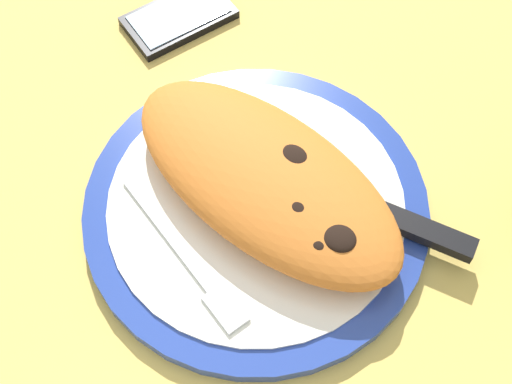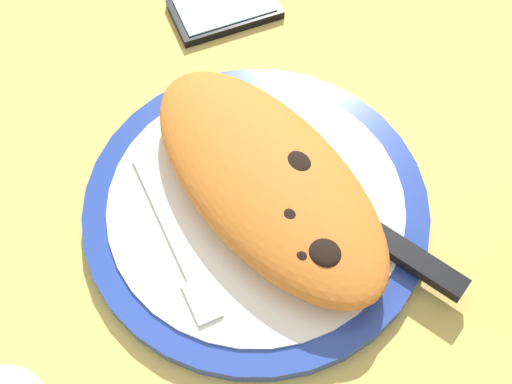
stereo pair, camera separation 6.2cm
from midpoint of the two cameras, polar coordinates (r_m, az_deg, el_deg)
The scene contains 6 objects.
ground_plane at distance 66.68cm, azimuth -2.65°, elevation -2.52°, with size 150.00×150.00×3.00cm, color #DBB756.
plate at distance 64.55cm, azimuth -2.74°, elevation -1.55°, with size 31.40×31.40×1.89cm.
calzone at distance 61.96cm, azimuth -2.13°, elevation 0.91°, with size 28.77×14.43×5.12cm.
fork at distance 61.39cm, azimuth -8.13°, elevation -6.02°, with size 17.27×5.66×0.40cm.
knife at distance 62.97cm, azimuth 7.84°, elevation -2.26°, with size 22.46×7.09×1.20cm.
smartphone at distance 79.48cm, azimuth -8.50°, elevation 13.57°, with size 9.52×12.80×1.16cm.
Camera 1 is at (19.39, -23.66, 57.83)cm, focal length 49.74 mm.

